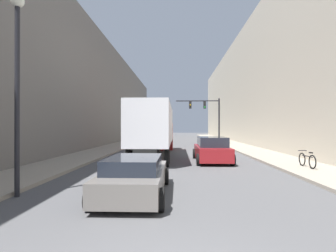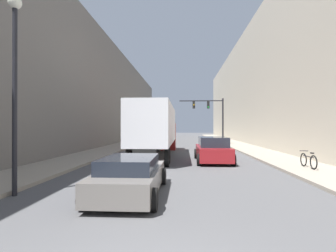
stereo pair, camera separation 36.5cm
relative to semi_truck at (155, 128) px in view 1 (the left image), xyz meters
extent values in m
cube|color=gray|center=(8.70, 12.30, -2.15)|extent=(3.17, 80.00, 0.15)
cube|color=gray|center=(-5.25, 12.30, -2.15)|extent=(3.17, 80.00, 0.15)
cube|color=#BCB29E|center=(13.28, 12.30, 5.42)|extent=(6.00, 80.00, 15.29)
cube|color=#66605B|center=(-9.84, 12.30, 4.31)|extent=(6.00, 80.00, 13.07)
cube|color=silver|center=(0.00, -1.02, 0.25)|extent=(2.55, 11.46, 2.75)
cube|color=black|center=(0.00, -1.02, -1.27)|extent=(1.28, 11.46, 0.24)
cube|color=maroon|center=(0.00, 5.82, -0.89)|extent=(2.55, 2.22, 2.66)
cylinder|color=black|center=(-1.13, -5.55, -1.72)|extent=(0.25, 1.00, 1.00)
cylinder|color=black|center=(1.13, -5.55, -1.72)|extent=(0.25, 1.00, 1.00)
cylinder|color=black|center=(-1.13, -4.35, -1.72)|extent=(0.25, 1.00, 1.00)
cylinder|color=black|center=(1.13, -4.35, -1.72)|extent=(0.25, 1.00, 1.00)
cylinder|color=black|center=(-1.13, 5.82, -1.72)|extent=(0.25, 1.00, 1.00)
cylinder|color=black|center=(1.13, 5.82, -1.72)|extent=(0.25, 1.00, 1.00)
cube|color=slate|center=(0.32, -11.84, -1.71)|extent=(1.89, 4.64, 0.68)
cube|color=#1E232D|center=(0.32, -12.07, -1.15)|extent=(1.66, 2.55, 0.44)
cylinder|color=black|center=(-0.63, -10.22, -1.90)|extent=(0.25, 0.64, 0.64)
cylinder|color=black|center=(1.26, -10.22, -1.90)|extent=(0.25, 0.64, 0.64)
cylinder|color=black|center=(-0.63, -13.56, -1.90)|extent=(0.25, 0.64, 0.64)
cylinder|color=black|center=(1.26, -13.56, -1.90)|extent=(0.25, 0.64, 0.64)
cube|color=maroon|center=(3.99, -3.29, -1.62)|extent=(1.99, 4.81, 0.82)
cube|color=#1E232D|center=(3.99, -3.53, -0.90)|extent=(1.75, 2.64, 0.61)
cylinder|color=black|center=(3.00, -1.58, -1.87)|extent=(0.25, 0.70, 0.70)
cylinder|color=black|center=(4.99, -1.58, -1.87)|extent=(0.25, 0.70, 0.70)
cylinder|color=black|center=(3.00, -5.09, -1.87)|extent=(0.25, 0.70, 0.70)
cylinder|color=black|center=(4.99, -5.09, -1.87)|extent=(0.25, 0.70, 0.70)
cylinder|color=black|center=(6.96, 12.28, 0.70)|extent=(0.20, 0.20, 5.85)
cube|color=black|center=(4.26, 12.28, 3.32)|extent=(5.39, 0.12, 0.12)
cube|color=black|center=(5.16, 12.28, 2.81)|extent=(0.30, 0.24, 0.90)
sphere|color=green|center=(5.16, 12.14, 2.53)|extent=(0.18, 0.18, 0.18)
cube|color=black|center=(3.36, 12.28, 2.81)|extent=(0.30, 0.24, 0.90)
sphere|color=gold|center=(3.36, 12.14, 2.81)|extent=(0.18, 0.18, 0.18)
cylinder|color=black|center=(-3.51, -12.23, 0.92)|extent=(0.16, 0.16, 6.28)
sphere|color=silver|center=(-3.51, -12.23, 4.21)|extent=(0.44, 0.44, 0.44)
torus|color=black|center=(8.59, -7.10, -1.71)|extent=(0.06, 0.72, 0.72)
torus|color=black|center=(8.59, -5.99, -1.71)|extent=(0.06, 0.72, 0.72)
cube|color=black|center=(8.59, -6.54, -1.48)|extent=(0.04, 1.11, 0.04)
cube|color=black|center=(8.59, -6.95, -1.26)|extent=(0.12, 0.20, 0.06)
cube|color=black|center=(8.59, -6.04, -1.23)|extent=(0.44, 0.04, 0.04)
camera|label=1|loc=(1.73, -20.62, 0.07)|focal=28.00mm
camera|label=2|loc=(2.10, -20.60, 0.07)|focal=28.00mm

